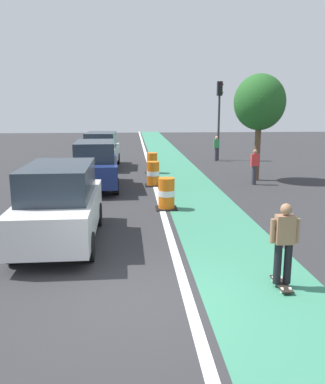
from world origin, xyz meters
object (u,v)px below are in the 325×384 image
(skateboarder_on_lane, at_px, (284,243))
(traffic_barrel_mid, at_px, (153,174))
(parked_suv_third, at_px, (101,150))
(street_tree_sidewalk, at_px, (260,103))
(pedestrian_waiting, at_px, (255,166))
(traffic_barrel_back, at_px, (152,163))
(pedestrian_crossing, at_px, (216,148))
(traffic_light_corner, at_px, (219,107))
(parked_suv_second, at_px, (96,165))
(traffic_barrel_front, at_px, (166,194))
(parked_suv_nearest, at_px, (60,203))

(skateboarder_on_lane, height_order, traffic_barrel_mid, skateboarder_on_lane)
(parked_suv_third, distance_m, street_tree_sidewalk, 9.52)
(skateboarder_on_lane, distance_m, street_tree_sidewalk, 12.37)
(pedestrian_waiting, bearing_deg, traffic_barrel_mid, 178.96)
(traffic_barrel_mid, bearing_deg, pedestrian_waiting, -1.04)
(skateboarder_on_lane, relative_size, parked_suv_third, 0.36)
(skateboarder_on_lane, relative_size, traffic_barrel_back, 1.55)
(skateboarder_on_lane, distance_m, pedestrian_waiting, 10.86)
(pedestrian_crossing, bearing_deg, traffic_light_corner, 63.85)
(traffic_barrel_back, bearing_deg, pedestrian_crossing, 46.52)
(parked_suv_second, bearing_deg, traffic_barrel_front, -54.53)
(traffic_barrel_front, bearing_deg, skateboarder_on_lane, -74.72)
(street_tree_sidewalk, bearing_deg, skateboarder_on_lane, -104.76)
(street_tree_sidewalk, bearing_deg, pedestrian_waiting, -111.63)
(parked_suv_nearest, relative_size, traffic_barrel_mid, 4.25)
(parked_suv_nearest, distance_m, street_tree_sidewalk, 11.91)
(traffic_barrel_mid, bearing_deg, pedestrian_crossing, 60.93)
(parked_suv_second, height_order, traffic_light_corner, traffic_light_corner)
(parked_suv_nearest, xyz_separation_m, parked_suv_second, (0.28, 7.12, 0.00))
(parked_suv_nearest, bearing_deg, pedestrian_waiting, 45.19)
(parked_suv_third, distance_m, traffic_barrel_back, 3.71)
(parked_suv_second, height_order, street_tree_sidewalk, street_tree_sidewalk)
(traffic_barrel_front, distance_m, traffic_barrel_back, 7.82)
(parked_suv_nearest, distance_m, pedestrian_crossing, 17.42)
(parked_suv_nearest, height_order, parked_suv_second, same)
(traffic_barrel_back, bearing_deg, parked_suv_third, 140.78)
(traffic_barrel_mid, height_order, traffic_light_corner, traffic_light_corner)
(pedestrian_crossing, distance_m, street_tree_sidewalk, 7.75)
(traffic_barrel_mid, distance_m, street_tree_sidewalk, 6.04)
(traffic_barrel_back, bearing_deg, parked_suv_nearest, -104.75)
(traffic_barrel_back, distance_m, pedestrian_crossing, 6.49)
(parked_suv_third, height_order, traffic_barrel_mid, parked_suv_third)
(traffic_barrel_front, bearing_deg, pedestrian_waiting, 43.82)
(parked_suv_second, relative_size, traffic_barrel_back, 4.30)
(parked_suv_second, bearing_deg, pedestrian_crossing, 50.67)
(traffic_barrel_front, bearing_deg, parked_suv_nearest, -132.96)
(traffic_barrel_mid, bearing_deg, traffic_barrel_front, -86.73)
(traffic_light_corner, bearing_deg, traffic_barrel_mid, -118.93)
(traffic_barrel_front, bearing_deg, parked_suv_third, 106.30)
(skateboarder_on_lane, bearing_deg, traffic_barrel_front, 105.28)
(parked_suv_nearest, relative_size, parked_suv_second, 0.99)
(traffic_barrel_back, relative_size, pedestrian_waiting, 0.68)
(parked_suv_second, relative_size, pedestrian_waiting, 2.91)
(skateboarder_on_lane, distance_m, parked_suv_second, 11.16)
(parked_suv_third, distance_m, pedestrian_waiting, 9.44)
(skateboarder_on_lane, xyz_separation_m, traffic_light_corner, (2.81, 19.29, 2.59))
(parked_suv_nearest, bearing_deg, pedestrian_crossing, 64.94)
(parked_suv_third, bearing_deg, street_tree_sidewalk, -31.85)
(skateboarder_on_lane, relative_size, traffic_barrel_mid, 1.55)
(parked_suv_nearest, height_order, parked_suv_third, same)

